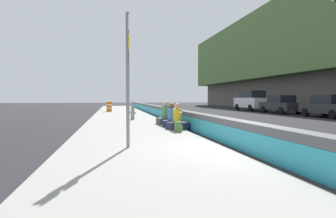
{
  "coord_description": "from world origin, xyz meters",
  "views": [
    {
      "loc": [
        -6.67,
        3.47,
        1.47
      ],
      "look_at": [
        9.27,
        0.21,
        0.81
      ],
      "focal_mm": 29.45,
      "sensor_mm": 36.0,
      "label": 1
    }
  ],
  "objects_px": {
    "fire_hydrant": "(133,112)",
    "construction_barrel": "(109,107)",
    "seated_person_foreground": "(177,121)",
    "seated_person_rear": "(166,117)",
    "route_sign_post": "(128,70)",
    "parked_car_third": "(329,106)",
    "parked_car_midline": "(251,100)",
    "seated_person_middle": "(172,119)",
    "backpack": "(178,127)",
    "parked_car_fourth": "(280,104)"
  },
  "relations": [
    {
      "from": "construction_barrel",
      "to": "parked_car_fourth",
      "type": "xyz_separation_m",
      "value": [
        -4.1,
        -15.82,
        0.24
      ]
    },
    {
      "from": "seated_person_middle",
      "to": "seated_person_rear",
      "type": "distance_m",
      "value": 1.21
    },
    {
      "from": "parked_car_third",
      "to": "parked_car_midline",
      "type": "distance_m",
      "value": 11.36
    },
    {
      "from": "route_sign_post",
      "to": "construction_barrel",
      "type": "xyz_separation_m",
      "value": [
        19.91,
        0.67,
        -1.59
      ]
    },
    {
      "from": "seated_person_middle",
      "to": "parked_car_midline",
      "type": "bearing_deg",
      "value": -38.07
    },
    {
      "from": "seated_person_middle",
      "to": "parked_car_third",
      "type": "bearing_deg",
      "value": -68.47
    },
    {
      "from": "fire_hydrant",
      "to": "route_sign_post",
      "type": "bearing_deg",
      "value": 175.07
    },
    {
      "from": "seated_person_middle",
      "to": "construction_barrel",
      "type": "height_order",
      "value": "seated_person_middle"
    },
    {
      "from": "backpack",
      "to": "construction_barrel",
      "type": "bearing_deg",
      "value": 9.43
    },
    {
      "from": "seated_person_middle",
      "to": "parked_car_third",
      "type": "xyz_separation_m",
      "value": [
        5.16,
        -13.07,
        0.38
      ]
    },
    {
      "from": "fire_hydrant",
      "to": "construction_barrel",
      "type": "relative_size",
      "value": 0.93
    },
    {
      "from": "parked_car_fourth",
      "to": "fire_hydrant",
      "type": "bearing_deg",
      "value": 113.42
    },
    {
      "from": "fire_hydrant",
      "to": "parked_car_midline",
      "type": "xyz_separation_m",
      "value": [
        11.89,
        -14.39,
        0.6
      ]
    },
    {
      "from": "route_sign_post",
      "to": "fire_hydrant",
      "type": "distance_m",
      "value": 9.77
    },
    {
      "from": "construction_barrel",
      "to": "parked_car_midline",
      "type": "distance_m",
      "value": 15.98
    },
    {
      "from": "construction_barrel",
      "to": "parked_car_midline",
      "type": "xyz_separation_m",
      "value": [
        1.58,
        -15.89,
        0.56
      ]
    },
    {
      "from": "route_sign_post",
      "to": "backpack",
      "type": "xyz_separation_m",
      "value": [
        3.05,
        -2.13,
        -1.88
      ]
    },
    {
      "from": "route_sign_post",
      "to": "parked_car_third",
      "type": "relative_size",
      "value": 0.79
    },
    {
      "from": "backpack",
      "to": "route_sign_post",
      "type": "bearing_deg",
      "value": 145.09
    },
    {
      "from": "fire_hydrant",
      "to": "seated_person_rear",
      "type": "relative_size",
      "value": 0.74
    },
    {
      "from": "route_sign_post",
      "to": "parked_car_third",
      "type": "height_order",
      "value": "route_sign_post"
    },
    {
      "from": "seated_person_rear",
      "to": "parked_car_third",
      "type": "distance_m",
      "value": 13.69
    },
    {
      "from": "construction_barrel",
      "to": "parked_car_fourth",
      "type": "height_order",
      "value": "parked_car_fourth"
    },
    {
      "from": "parked_car_third",
      "to": "fire_hydrant",
      "type": "bearing_deg",
      "value": 92.09
    },
    {
      "from": "route_sign_post",
      "to": "parked_car_fourth",
      "type": "xyz_separation_m",
      "value": [
        15.81,
        -15.15,
        -1.35
      ]
    },
    {
      "from": "fire_hydrant",
      "to": "seated_person_rear",
      "type": "height_order",
      "value": "seated_person_rear"
    },
    {
      "from": "construction_barrel",
      "to": "parked_car_fourth",
      "type": "distance_m",
      "value": 16.35
    },
    {
      "from": "seated_person_rear",
      "to": "parked_car_fourth",
      "type": "xyz_separation_m",
      "value": [
        9.63,
        -12.9,
        0.35
      ]
    },
    {
      "from": "backpack",
      "to": "parked_car_fourth",
      "type": "height_order",
      "value": "parked_car_fourth"
    },
    {
      "from": "route_sign_post",
      "to": "backpack",
      "type": "distance_m",
      "value": 4.17
    },
    {
      "from": "seated_person_foreground",
      "to": "backpack",
      "type": "distance_m",
      "value": 0.88
    },
    {
      "from": "backpack",
      "to": "parked_car_fourth",
      "type": "bearing_deg",
      "value": -45.59
    },
    {
      "from": "seated_person_middle",
      "to": "construction_barrel",
      "type": "distance_m",
      "value": 15.22
    },
    {
      "from": "backpack",
      "to": "seated_person_foreground",
      "type": "bearing_deg",
      "value": -11.56
    },
    {
      "from": "fire_hydrant",
      "to": "seated_person_foreground",
      "type": "relative_size",
      "value": 0.79
    },
    {
      "from": "parked_car_fourth",
      "to": "parked_car_midline",
      "type": "distance_m",
      "value": 5.69
    },
    {
      "from": "route_sign_post",
      "to": "parked_car_fourth",
      "type": "relative_size",
      "value": 0.8
    },
    {
      "from": "parked_car_midline",
      "to": "seated_person_rear",
      "type": "bearing_deg",
      "value": 139.74
    },
    {
      "from": "seated_person_foreground",
      "to": "route_sign_post",
      "type": "bearing_deg",
      "value": 149.45
    },
    {
      "from": "seated_person_foreground",
      "to": "backpack",
      "type": "bearing_deg",
      "value": 168.44
    },
    {
      "from": "seated_person_middle",
      "to": "fire_hydrant",
      "type": "bearing_deg",
      "value": 17.46
    },
    {
      "from": "route_sign_post",
      "to": "parked_car_midline",
      "type": "height_order",
      "value": "route_sign_post"
    },
    {
      "from": "parked_car_third",
      "to": "parked_car_midline",
      "type": "relative_size",
      "value": 0.94
    },
    {
      "from": "fire_hydrant",
      "to": "backpack",
      "type": "bearing_deg",
      "value": -168.76
    },
    {
      "from": "route_sign_post",
      "to": "backpack",
      "type": "height_order",
      "value": "route_sign_post"
    },
    {
      "from": "route_sign_post",
      "to": "seated_person_middle",
      "type": "bearing_deg",
      "value": -24.67
    },
    {
      "from": "seated_person_foreground",
      "to": "seated_person_rear",
      "type": "distance_m",
      "value": 2.28
    },
    {
      "from": "parked_car_third",
      "to": "seated_person_foreground",
      "type": "bearing_deg",
      "value": 115.51
    },
    {
      "from": "parked_car_third",
      "to": "parked_car_midline",
      "type": "xyz_separation_m",
      "value": [
        11.36,
        0.14,
        0.32
      ]
    },
    {
      "from": "parked_car_midline",
      "to": "seated_person_middle",
      "type": "bearing_deg",
      "value": 141.93
    }
  ]
}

